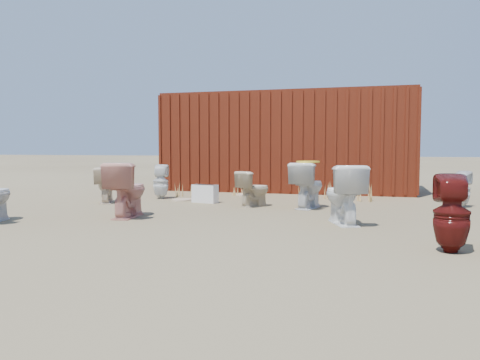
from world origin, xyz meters
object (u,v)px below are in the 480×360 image
(toilet_back_beige_right, at_px, (254,189))
(toilet_back_yellowlid, at_px, (308,185))
(loose_tank, at_px, (205,194))
(toilet_front_maroon, at_px, (452,213))
(shipping_container, at_px, (289,142))
(toilet_front_pink, at_px, (127,190))
(toilet_back_e, at_px, (462,189))
(toilet_front_c, at_px, (343,194))
(toilet_back_beige_left, at_px, (106,185))
(toilet_back_a, at_px, (161,182))

(toilet_back_beige_right, height_order, toilet_back_yellowlid, toilet_back_yellowlid)
(toilet_back_beige_right, height_order, loose_tank, toilet_back_beige_right)
(toilet_front_maroon, bearing_deg, shipping_container, -66.64)
(loose_tank, bearing_deg, toilet_front_pink, -91.22)
(toilet_back_yellowlid, relative_size, toilet_back_e, 1.24)
(shipping_container, bearing_deg, loose_tank, -108.09)
(toilet_back_beige_right, bearing_deg, loose_tank, 16.52)
(toilet_front_c, height_order, toilet_back_yellowlid, toilet_front_c)
(toilet_front_maroon, xyz_separation_m, toilet_back_beige_right, (-2.84, 3.07, -0.08))
(toilet_back_e, bearing_deg, toilet_front_maroon, 105.78)
(toilet_front_maroon, height_order, toilet_back_e, toilet_front_maroon)
(toilet_back_yellowlid, bearing_deg, toilet_front_maroon, 134.39)
(toilet_back_yellowlid, bearing_deg, toilet_back_beige_left, 16.76)
(toilet_back_a, relative_size, toilet_back_e, 1.10)
(toilet_back_a, relative_size, toilet_back_beige_left, 1.03)
(shipping_container, height_order, toilet_front_c, shipping_container)
(toilet_front_c, xyz_separation_m, toilet_back_beige_left, (-4.58, 1.34, -0.07))
(toilet_front_c, relative_size, toilet_back_a, 1.17)
(toilet_back_beige_left, bearing_deg, toilet_front_maroon, 128.87)
(loose_tank, bearing_deg, toilet_back_e, 19.25)
(shipping_container, height_order, toilet_front_pink, shipping_container)
(toilet_front_pink, relative_size, toilet_back_beige_left, 1.22)
(toilet_back_a, xyz_separation_m, toilet_back_yellowlid, (3.17, -0.71, 0.05))
(toilet_front_maroon, xyz_separation_m, toilet_back_yellowlid, (-1.86, 3.10, 0.00))
(shipping_container, bearing_deg, toilet_back_beige_right, -90.25)
(toilet_back_e, bearing_deg, toilet_back_a, 28.42)
(toilet_front_c, bearing_deg, toilet_back_yellowlid, -87.49)
(toilet_front_pink, xyz_separation_m, toilet_back_yellowlid, (2.54, 1.81, -0.02))
(toilet_back_e, bearing_deg, loose_tank, 33.84)
(toilet_back_a, xyz_separation_m, toilet_back_e, (5.81, 0.16, -0.03))
(toilet_front_c, height_order, toilet_back_a, toilet_front_c)
(toilet_back_beige_right, xyz_separation_m, loose_tank, (-1.06, 0.33, -0.15))
(shipping_container, distance_m, toilet_back_yellowlid, 3.80)
(toilet_back_yellowlid, distance_m, loose_tank, 2.07)
(toilet_back_yellowlid, bearing_deg, toilet_front_pink, 48.86)
(shipping_container, xyz_separation_m, toilet_back_a, (-2.21, -2.88, -0.84))
(toilet_front_maroon, relative_size, toilet_back_beige_left, 1.16)
(toilet_back_e, relative_size, loose_tank, 1.30)
(toilet_front_c, relative_size, loose_tank, 1.67)
(toilet_back_yellowlid, bearing_deg, toilet_back_e, -148.41)
(toilet_back_beige_right, distance_m, loose_tank, 1.12)
(toilet_back_yellowlid, bearing_deg, loose_tank, 5.04)
(toilet_front_c, distance_m, toilet_back_beige_right, 2.28)
(toilet_front_c, xyz_separation_m, toilet_back_beige_right, (-1.67, 1.54, -0.09))
(toilet_back_a, relative_size, loose_tank, 1.43)
(shipping_container, xyz_separation_m, toilet_front_maroon, (2.82, -6.69, -0.80))
(shipping_container, distance_m, toilet_back_beige_right, 3.72)
(toilet_front_c, bearing_deg, toilet_back_e, -149.85)
(toilet_front_c, distance_m, toilet_back_yellowlid, 1.72)
(toilet_front_c, height_order, toilet_front_maroon, toilet_front_c)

